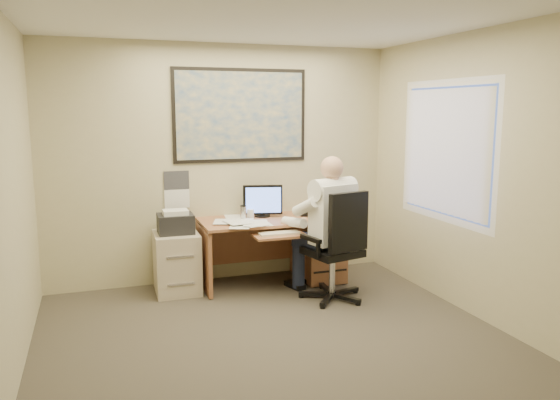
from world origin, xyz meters
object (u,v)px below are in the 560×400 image
object	(u,v)px
filing_cabinet	(177,257)
person	(332,228)
desk	(298,242)
office_chair	(333,269)

from	to	relation	value
filing_cabinet	person	world-z (taller)	person
desk	person	xyz separation A→B (m)	(0.11, -0.70, 0.31)
filing_cabinet	office_chair	bearing A→B (deg)	-27.14
filing_cabinet	person	xyz separation A→B (m)	(1.51, -0.73, 0.36)
desk	filing_cabinet	xyz separation A→B (m)	(-1.40, 0.03, -0.05)
person	desk	bearing A→B (deg)	82.83
desk	person	world-z (taller)	person
filing_cabinet	office_chair	distance (m)	1.70
desk	office_chair	size ratio (longest dim) A/B	1.38
person	office_chair	bearing A→B (deg)	-114.59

